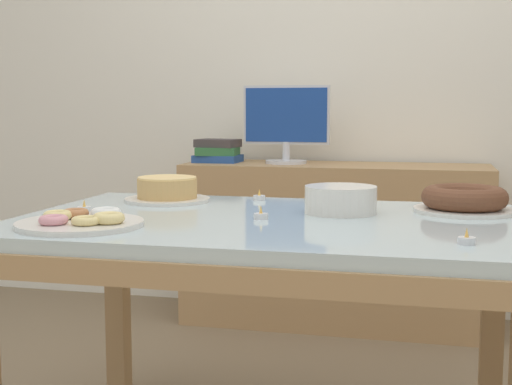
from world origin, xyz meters
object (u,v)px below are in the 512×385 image
tealight_right_edge (259,197)px  tealight_near_front (84,209)px  tealight_left_edge (261,215)px  tealight_near_cakes (467,240)px  book_stack (218,151)px  cake_chocolate_round (167,191)px  plate_stack (341,200)px  computer_monitor (286,125)px  cake_golden_bundt (464,200)px  pastry_platter (82,221)px

tealight_right_edge → tealight_near_front: bearing=-138.6°
tealight_left_edge → tealight_near_cakes: 0.59m
book_stack → tealight_left_edge: book_stack is taller
tealight_near_front → tealight_left_edge: (0.54, -0.01, 0.00)m
cake_chocolate_round → plate_stack: size_ratio=1.34×
computer_monitor → cake_golden_bundt: computer_monitor is taller
cake_chocolate_round → cake_golden_bundt: (0.94, -0.02, 0.00)m
cake_golden_bundt → pastry_platter: cake_golden_bundt is taller
computer_monitor → tealight_right_edge: 1.14m
book_stack → plate_stack: book_stack is taller
cake_golden_bundt → tealight_right_edge: 0.67m
book_stack → cake_chocolate_round: bearing=-81.0°
cake_golden_bundt → plate_stack: size_ratio=1.41×
cake_chocolate_round → cake_golden_bundt: size_ratio=0.95×
tealight_left_edge → tealight_right_edge: 0.41m
tealight_left_edge → tealight_near_cakes: same height
book_stack → tealight_near_cakes: bearing=-57.7°
tealight_near_cakes → plate_stack: bearing=129.2°
book_stack → tealight_right_edge: bearing=-66.8°
computer_monitor → tealight_near_front: computer_monitor is taller
cake_chocolate_round → plate_stack: cake_chocolate_round is taller
cake_golden_bundt → pastry_platter: (-0.98, -0.50, -0.02)m
tealight_left_edge → tealight_near_cakes: bearing=-24.9°
pastry_platter → tealight_near_front: size_ratio=8.24×
computer_monitor → tealight_near_front: 1.55m
pastry_platter → tealight_right_edge: 0.71m
pastry_platter → plate_stack: plate_stack is taller
cake_golden_bundt → tealight_right_edge: cake_golden_bundt is taller
cake_chocolate_round → tealight_near_cakes: (0.92, -0.54, -0.03)m
book_stack → plate_stack: bearing=-60.0°
book_stack → pastry_platter: size_ratio=0.68×
plate_stack → tealight_right_edge: size_ratio=5.25×
cake_chocolate_round → pastry_platter: 0.52m
cake_golden_bundt → tealight_near_front: cake_golden_bundt is taller
computer_monitor → tealight_near_cakes: computer_monitor is taller
pastry_platter → tealight_left_edge: pastry_platter is taller
cake_golden_bundt → tealight_near_cakes: 0.52m
tealight_near_cakes → tealight_near_front: bearing=166.6°
plate_stack → tealight_left_edge: size_ratio=5.25×
pastry_platter → tealight_near_cakes: (0.96, -0.02, -0.00)m
tealight_near_cakes → cake_golden_bundt: bearing=88.0°
plate_stack → tealight_near_cakes: size_ratio=5.25×
book_stack → tealight_near_front: book_stack is taller
tealight_left_edge → computer_monitor: bearing=98.6°
book_stack → tealight_left_edge: (0.58, -1.51, -0.08)m
cake_chocolate_round → tealight_right_edge: cake_chocolate_round is taller
computer_monitor → tealight_near_cakes: bearing=-66.5°
cake_golden_bundt → computer_monitor: bearing=122.2°
book_stack → tealight_near_front: (0.04, -1.50, -0.08)m
tealight_near_front → computer_monitor: bearing=78.4°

